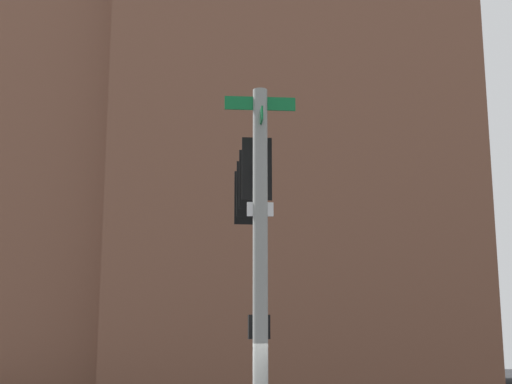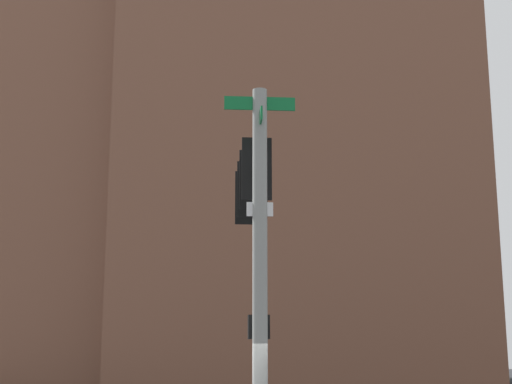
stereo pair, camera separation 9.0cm
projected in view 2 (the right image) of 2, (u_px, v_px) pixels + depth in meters
signal_pole_assembly at (254, 219)px, 14.12m from camera, size 2.05×4.24×6.86m
building_brick_nearside at (316, 139)px, 56.21m from camera, size 24.46×18.26×35.64m
building_brick_midblock at (120, 125)px, 65.52m from camera, size 21.49×18.93×43.20m
building_glass_tower at (283, 66)px, 69.51m from camera, size 33.42×22.40×56.19m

